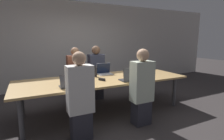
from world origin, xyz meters
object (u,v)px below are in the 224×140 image
laptop_far_center (104,71)px  laptop_near_midright (129,77)px  stapler (102,79)px  bottle_far_center (95,72)px  laptop_far_midleft (76,73)px  person_near_midright (142,88)px  laptop_near_left (70,84)px  person_far_center (96,73)px  person_far_midleft (76,76)px  person_near_left (80,98)px  cup_far_midleft (87,74)px

laptop_far_center → laptop_near_midright: bearing=-79.1°
stapler → bottle_far_center: bearing=59.6°
bottle_far_center → laptop_far_midleft: (-0.39, 0.25, -0.04)m
laptop_near_midright → stapler: size_ratio=2.09×
person_near_midright → laptop_near_left: person_near_midright is taller
bottle_far_center → laptop_near_left: 0.96m
laptop_near_left → person_far_center: bearing=-128.1°
bottle_far_center → person_far_midleft: bearing=118.2°
laptop_near_left → person_far_midleft: size_ratio=0.26×
person_near_left → stapler: 0.95m
laptop_near_midright → person_far_midleft: (-0.77, 1.27, -0.15)m
bottle_far_center → laptop_far_midleft: size_ratio=0.75×
person_near_left → laptop_far_center: bearing=-127.5°
laptop_near_midright → person_near_left: bearing=19.2°
person_far_midleft → laptop_far_midleft: bearing=-104.9°
laptop_near_left → laptop_far_midleft: 0.95m
laptop_far_center → person_far_midleft: person_far_midleft is taller
person_near_left → laptop_near_midright: bearing=-160.8°
laptop_far_center → person_far_center: (-0.04, 0.45, -0.13)m
laptop_far_midleft → cup_far_midleft: (0.24, -0.09, -0.02)m
person_near_left → laptop_far_midleft: size_ratio=4.30×
person_far_center → laptop_near_midright: person_far_center is taller
person_far_center → laptop_near_left: person_far_center is taller
laptop_near_left → person_far_midleft: 1.28m
bottle_far_center → cup_far_midleft: 0.23m
stapler → person_near_midright: bearing=-82.7°
laptop_near_left → person_far_midleft: person_far_midleft is taller
person_near_left → laptop_far_midleft: bearing=-101.9°
laptop_far_center → person_far_midleft: size_ratio=0.25×
laptop_far_center → cup_far_midleft: bearing=-179.9°
laptop_far_center → laptop_near_midright: size_ratio=1.09×
laptop_near_left → cup_far_midleft: bearing=-125.5°
laptop_far_center → person_near_midright: (0.19, -1.28, -0.13)m
person_near_midright → cup_far_midleft: size_ratio=13.69×
laptop_near_left → person_near_left: 0.48m
laptop_near_midright → cup_far_midleft: 1.06m
laptop_near_midright → person_near_left: size_ratio=0.23×
cup_far_midleft → bottle_far_center: bearing=-47.9°
laptop_far_midleft → laptop_near_midright: bearing=-48.3°
laptop_near_midright → person_near_left: 1.21m
laptop_near_left → laptop_far_midleft: size_ratio=1.09×
person_near_left → stapler: size_ratio=9.21×
person_far_center → laptop_near_midright: bearing=-81.2°
stapler → cup_far_midleft: bearing=74.5°
laptop_far_midleft → laptop_far_center: bearing=-7.4°
person_near_midright → person_near_left: person_near_midright is taller
person_far_midleft → laptop_far_center: bearing=-33.7°
person_far_center → laptop_near_left: bearing=-128.1°
person_near_midright → laptop_near_midright: bearing=-86.3°
bottle_far_center → laptop_near_midright: (0.46, -0.70, -0.03)m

